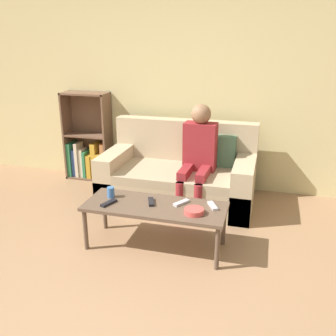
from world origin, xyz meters
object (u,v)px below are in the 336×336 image
(person_adult, at_px, (199,150))
(cup_near, at_px, (111,192))
(tv_remote_3, at_px, (109,203))
(bookshelf, at_px, (89,148))
(couch, at_px, (180,177))
(tv_remote_0, at_px, (151,202))
(snack_bowl, at_px, (194,211))
(coffee_table, at_px, (155,209))
(tv_remote_1, at_px, (213,206))
(tv_remote_2, at_px, (181,203))

(person_adult, xyz_separation_m, cup_near, (-0.65, -0.94, -0.20))
(tv_remote_3, bearing_deg, bookshelf, 143.33)
(couch, bearing_deg, tv_remote_0, -90.49)
(snack_bowl, bearing_deg, tv_remote_0, 165.06)
(coffee_table, relative_size, tv_remote_3, 7.27)
(person_adult, bearing_deg, tv_remote_1, -69.08)
(person_adult, xyz_separation_m, tv_remote_1, (0.31, -0.90, -0.24))
(person_adult, distance_m, tv_remote_3, 1.27)
(cup_near, distance_m, tv_remote_1, 0.96)
(coffee_table, height_order, snack_bowl, snack_bowl)
(person_adult, distance_m, snack_bowl, 1.11)
(cup_near, distance_m, tv_remote_3, 0.16)
(coffee_table, bearing_deg, tv_remote_0, 143.52)
(person_adult, bearing_deg, tv_remote_0, -102.22)
(tv_remote_2, xyz_separation_m, tv_remote_3, (-0.63, -0.18, 0.00))
(person_adult, relative_size, tv_remote_2, 6.84)
(tv_remote_1, distance_m, snack_bowl, 0.22)
(couch, relative_size, tv_remote_1, 9.99)
(tv_remote_0, xyz_separation_m, tv_remote_1, (0.55, 0.06, 0.00))
(bookshelf, relative_size, tv_remote_1, 6.75)
(cup_near, height_order, tv_remote_0, cup_near)
(tv_remote_2, height_order, tv_remote_3, same)
(tv_remote_2, bearing_deg, couch, 136.31)
(cup_near, distance_m, tv_remote_2, 0.68)
(cup_near, height_order, tv_remote_1, cup_near)
(coffee_table, distance_m, person_adult, 1.06)
(cup_near, xyz_separation_m, tv_remote_2, (0.67, 0.03, -0.04))
(couch, relative_size, tv_remote_3, 9.84)
(bookshelf, relative_size, person_adult, 1.01)
(tv_remote_1, bearing_deg, snack_bowl, -154.47)
(tv_remote_0, distance_m, tv_remote_3, 0.38)
(bookshelf, height_order, tv_remote_1, bookshelf)
(bookshelf, distance_m, tv_remote_2, 2.18)
(coffee_table, height_order, cup_near, cup_near)
(coffee_table, bearing_deg, snack_bowl, -11.64)
(tv_remote_3, bearing_deg, tv_remote_0, 40.64)
(cup_near, xyz_separation_m, snack_bowl, (0.82, -0.13, -0.03))
(couch, bearing_deg, person_adult, -21.12)
(cup_near, bearing_deg, tv_remote_0, -2.98)
(couch, distance_m, tv_remote_2, 1.04)
(couch, bearing_deg, tv_remote_3, -107.42)
(snack_bowl, bearing_deg, tv_remote_3, -178.89)
(coffee_table, distance_m, cup_near, 0.46)
(coffee_table, height_order, tv_remote_1, tv_remote_1)
(couch, xyz_separation_m, coffee_table, (0.04, -1.09, 0.09))
(cup_near, relative_size, snack_bowl, 0.59)
(coffee_table, xyz_separation_m, tv_remote_2, (0.22, 0.09, 0.05))
(person_adult, relative_size, tv_remote_1, 6.71)
(couch, relative_size, bookshelf, 1.48)
(couch, xyz_separation_m, tv_remote_2, (0.26, -1.00, 0.14))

